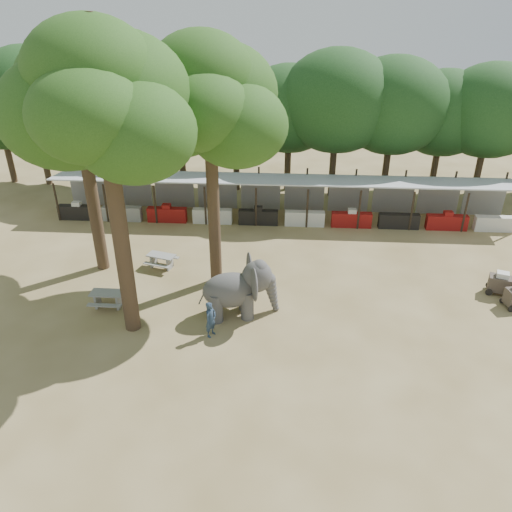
# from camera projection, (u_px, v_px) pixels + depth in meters

# --- Properties ---
(ground) EXTENTS (100.00, 100.00, 0.00)m
(ground) POSITION_uv_depth(u_px,v_px,m) (273.00, 365.00, 18.97)
(ground) COLOR brown
(ground) RESTS_ON ground
(vendor_stalls) EXTENTS (28.00, 2.99, 2.80)m
(vendor_stalls) POSITION_uv_depth(u_px,v_px,m) (282.00, 201.00, 30.60)
(vendor_stalls) COLOR #AFB1B7
(vendor_stalls) RESTS_ON ground
(yard_tree_left) EXTENTS (7.10, 6.90, 11.02)m
(yard_tree_left) POSITION_uv_depth(u_px,v_px,m) (76.00, 103.00, 21.99)
(yard_tree_left) COLOR #332316
(yard_tree_left) RESTS_ON ground
(yard_tree_center) EXTENTS (7.10, 6.90, 12.04)m
(yard_tree_center) POSITION_uv_depth(u_px,v_px,m) (100.00, 103.00, 16.94)
(yard_tree_center) COLOR #332316
(yard_tree_center) RESTS_ON ground
(yard_tree_back) EXTENTS (7.10, 6.90, 11.36)m
(yard_tree_back) POSITION_uv_depth(u_px,v_px,m) (206.00, 101.00, 20.59)
(yard_tree_back) COLOR #332316
(yard_tree_back) RESTS_ON ground
(backdrop_trees) EXTENTS (46.46, 5.95, 8.33)m
(backdrop_trees) POSITION_uv_depth(u_px,v_px,m) (285.00, 111.00, 33.11)
(backdrop_trees) COLOR #332316
(backdrop_trees) RESTS_ON ground
(elephant) EXTENTS (3.50, 2.58, 2.60)m
(elephant) POSITION_uv_depth(u_px,v_px,m) (240.00, 288.00, 21.37)
(elephant) COLOR #413F3F
(elephant) RESTS_ON ground
(handler) EXTENTS (0.61, 0.68, 1.58)m
(handler) POSITION_uv_depth(u_px,v_px,m) (211.00, 319.00, 20.23)
(handler) COLOR #26384C
(handler) RESTS_ON ground
(picnic_table_near) EXTENTS (1.49, 1.34, 0.74)m
(picnic_table_near) POSITION_uv_depth(u_px,v_px,m) (108.00, 297.00, 22.26)
(picnic_table_near) COLOR gray
(picnic_table_near) RESTS_ON ground
(picnic_table_far) EXTENTS (1.72, 1.63, 0.71)m
(picnic_table_far) POSITION_uv_depth(u_px,v_px,m) (161.00, 259.00, 25.46)
(picnic_table_far) COLOR gray
(picnic_table_far) RESTS_ON ground
(cart_back) EXTENTS (1.34, 1.10, 1.13)m
(cart_back) POSITION_uv_depth(u_px,v_px,m) (501.00, 283.00, 23.18)
(cart_back) COLOR #3A3029
(cart_back) RESTS_ON ground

